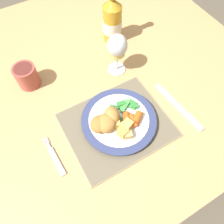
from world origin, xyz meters
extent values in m
plane|color=brown|center=(0.00, 0.00, 0.00)|extent=(6.00, 6.00, 0.00)
cube|color=tan|center=(0.00, 0.00, 0.72)|extent=(1.32, 1.08, 0.04)
cube|color=tan|center=(0.61, 0.49, 0.35)|extent=(0.06, 0.06, 0.70)
cube|color=gray|center=(0.03, -0.22, 0.74)|extent=(0.31, 0.26, 0.01)
cube|color=#6B604A|center=(0.03, -0.22, 0.75)|extent=(0.31, 0.26, 0.00)
cylinder|color=white|center=(0.04, -0.22, 0.75)|extent=(0.19, 0.19, 0.01)
cylinder|color=navy|center=(0.04, -0.22, 0.76)|extent=(0.23, 0.23, 0.01)
cylinder|color=white|center=(0.04, -0.22, 0.77)|extent=(0.19, 0.19, 0.00)
ellipsoid|color=#B77F3D|center=(0.02, -0.21, 0.79)|extent=(0.06, 0.07, 0.04)
ellipsoid|color=#A87033|center=(-0.02, -0.21, 0.78)|extent=(0.08, 0.08, 0.04)
ellipsoid|color=#B77F3D|center=(-0.01, -0.22, 0.79)|extent=(0.09, 0.08, 0.04)
cube|color=#338438|center=(0.04, -0.18, 0.77)|extent=(0.03, 0.03, 0.01)
cube|color=#4CA84C|center=(0.07, -0.20, 0.77)|extent=(0.02, 0.03, 0.01)
cube|color=#338438|center=(0.10, -0.21, 0.77)|extent=(0.03, 0.02, 0.01)
cube|color=#4CA84C|center=(0.07, -0.20, 0.77)|extent=(0.03, 0.02, 0.01)
cube|color=green|center=(0.10, -0.21, 0.77)|extent=(0.02, 0.02, 0.01)
cube|color=#338438|center=(0.10, -0.19, 0.77)|extent=(0.02, 0.03, 0.01)
cube|color=#338438|center=(0.07, -0.18, 0.78)|extent=(0.03, 0.02, 0.01)
cube|color=#4CA84C|center=(0.09, -0.19, 0.78)|extent=(0.03, 0.03, 0.01)
cube|color=#338438|center=(0.07, -0.18, 0.77)|extent=(0.03, 0.02, 0.01)
cube|color=#338438|center=(0.04, -0.22, 0.77)|extent=(0.02, 0.03, 0.01)
cylinder|color=orange|center=(0.09, -0.25, 0.78)|extent=(0.04, 0.04, 0.02)
cylinder|color=#CC5119|center=(0.07, -0.24, 0.77)|extent=(0.04, 0.04, 0.02)
cylinder|color=#CC5119|center=(0.06, -0.23, 0.78)|extent=(0.03, 0.04, 0.02)
cylinder|color=orange|center=(0.07, -0.25, 0.78)|extent=(0.03, 0.04, 0.02)
cube|color=silver|center=(-0.18, -0.24, 0.74)|extent=(0.02, 0.09, 0.01)
cube|color=silver|center=(-0.18, -0.18, 0.74)|extent=(0.01, 0.02, 0.01)
cube|color=silver|center=(-0.18, -0.16, 0.74)|extent=(0.00, 0.02, 0.00)
cube|color=silver|center=(-0.18, -0.16, 0.74)|extent=(0.00, 0.02, 0.00)
cube|color=silver|center=(-0.18, -0.16, 0.74)|extent=(0.00, 0.02, 0.00)
cube|color=silver|center=(-0.19, -0.17, 0.74)|extent=(0.00, 0.02, 0.00)
cube|color=silver|center=(0.24, -0.23, 0.74)|extent=(0.03, 0.15, 0.00)
cube|color=#B2B2B7|center=(0.25, -0.34, 0.74)|extent=(0.02, 0.07, 0.01)
cylinder|color=silver|center=(0.15, -0.03, 0.74)|extent=(0.06, 0.06, 0.00)
cylinder|color=silver|center=(0.15, -0.03, 0.78)|extent=(0.01, 0.01, 0.07)
ellipsoid|color=silver|center=(0.15, -0.03, 0.86)|extent=(0.07, 0.07, 0.08)
cylinder|color=#EACC66|center=(0.15, -0.03, 0.83)|extent=(0.05, 0.05, 0.03)
cylinder|color=gold|center=(0.21, 0.12, 0.81)|extent=(0.07, 0.07, 0.14)
cone|color=gold|center=(0.21, 0.12, 0.90)|extent=(0.07, 0.07, 0.03)
cylinder|color=white|center=(0.21, 0.12, 0.80)|extent=(0.07, 0.07, 0.05)
cube|color=gold|center=(0.02, -0.27, 0.78)|extent=(0.03, 0.03, 0.03)
cube|color=#DBB256|center=(0.05, -0.26, 0.78)|extent=(0.04, 0.04, 0.03)
cube|color=#DBB256|center=(0.02, -0.24, 0.78)|extent=(0.03, 0.02, 0.02)
cube|color=#DBB256|center=(0.04, -0.25, 0.78)|extent=(0.02, 0.02, 0.02)
cube|color=#E5BC66|center=(0.03, -0.28, 0.78)|extent=(0.03, 0.02, 0.02)
cube|color=gold|center=(0.02, -0.27, 0.78)|extent=(0.04, 0.03, 0.03)
cylinder|color=#B24C42|center=(-0.15, 0.07, 0.78)|extent=(0.08, 0.08, 0.08)
cylinder|color=maroon|center=(-0.15, 0.07, 0.81)|extent=(0.06, 0.06, 0.01)
camera|label=1|loc=(-0.14, -0.48, 1.36)|focal=35.00mm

